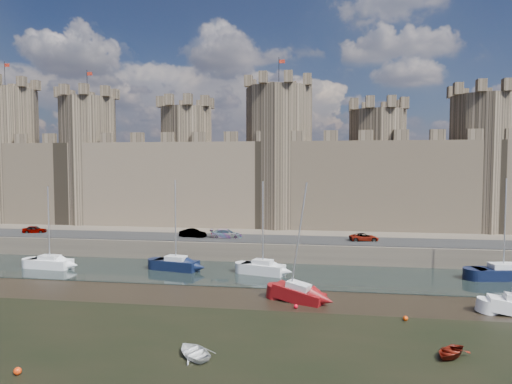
# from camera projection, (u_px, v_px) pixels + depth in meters

# --- Properties ---
(ground) EXTENTS (160.00, 160.00, 0.00)m
(ground) POSITION_uv_depth(u_px,v_px,m) (173.00, 360.00, 29.87)
(ground) COLOR black
(ground) RESTS_ON ground
(water_channel) EXTENTS (160.00, 12.00, 0.08)m
(water_channel) POSITION_uv_depth(u_px,v_px,m) (241.00, 273.00, 53.55)
(water_channel) COLOR black
(water_channel) RESTS_ON ground
(quay) EXTENTS (160.00, 60.00, 2.50)m
(quay) POSITION_uv_depth(u_px,v_px,m) (274.00, 224.00, 89.00)
(quay) COLOR #4C443A
(quay) RESTS_ON ground
(road) EXTENTS (160.00, 7.00, 0.10)m
(road) POSITION_uv_depth(u_px,v_px,m) (254.00, 239.00, 63.27)
(road) COLOR black
(road) RESTS_ON quay
(castle) EXTENTS (108.50, 11.00, 29.00)m
(castle) POSITION_uv_depth(u_px,v_px,m) (263.00, 171.00, 76.63)
(castle) COLOR #42382B
(castle) RESTS_ON quay
(car_0) EXTENTS (3.54, 2.16, 1.13)m
(car_0) POSITION_uv_depth(u_px,v_px,m) (35.00, 230.00, 68.49)
(car_0) COLOR gray
(car_0) RESTS_ON quay
(car_1) EXTENTS (3.97, 1.93, 1.25)m
(car_1) POSITION_uv_depth(u_px,v_px,m) (193.00, 233.00, 64.36)
(car_1) COLOR gray
(car_1) RESTS_ON quay
(car_2) EXTENTS (4.58, 2.23, 1.28)m
(car_2) POSITION_uv_depth(u_px,v_px,m) (226.00, 234.00, 63.86)
(car_2) COLOR gray
(car_2) RESTS_ON quay
(car_3) EXTENTS (4.15, 2.49, 1.08)m
(car_3) POSITION_uv_depth(u_px,v_px,m) (364.00, 237.00, 61.30)
(car_3) COLOR gray
(car_3) RESTS_ON quay
(sailboat_0) EXTENTS (5.55, 2.56, 10.08)m
(sailboat_0) POSITION_uv_depth(u_px,v_px,m) (50.00, 262.00, 56.09)
(sailboat_0) COLOR white
(sailboat_0) RESTS_ON ground
(sailboat_1) EXTENTS (5.76, 3.19, 10.90)m
(sailboat_1) POSITION_uv_depth(u_px,v_px,m) (176.00, 264.00, 55.06)
(sailboat_1) COLOR black
(sailboat_1) RESTS_ON ground
(sailboat_2) EXTENTS (5.36, 3.19, 10.83)m
(sailboat_2) POSITION_uv_depth(u_px,v_px,m) (263.00, 268.00, 52.96)
(sailboat_2) COLOR silver
(sailboat_2) RESTS_ON ground
(sailboat_3) EXTENTS (6.72, 3.47, 11.23)m
(sailboat_3) POSITION_uv_depth(u_px,v_px,m) (503.00, 272.00, 50.66)
(sailboat_3) COLOR black
(sailboat_3) RESTS_ON ground
(sailboat_4) EXTENTS (5.15, 3.57, 11.23)m
(sailboat_4) POSITION_uv_depth(u_px,v_px,m) (299.00, 293.00, 42.65)
(sailboat_4) COLOR maroon
(sailboat_4) RESTS_ON ground
(dinghy_2) EXTENTS (3.73, 3.73, 0.64)m
(dinghy_2) POSITION_uv_depth(u_px,v_px,m) (194.00, 352.00, 30.38)
(dinghy_2) COLOR silver
(dinghy_2) RESTS_ON ground
(dinghy_4) EXTENTS (3.28, 3.49, 0.59)m
(dinghy_4) POSITION_uv_depth(u_px,v_px,m) (450.00, 353.00, 30.39)
(dinghy_4) COLOR maroon
(dinghy_4) RESTS_ON ground
(buoy_1) EXTENTS (0.39, 0.39, 0.39)m
(buoy_1) POSITION_uv_depth(u_px,v_px,m) (296.00, 306.00, 40.59)
(buoy_1) COLOR red
(buoy_1) RESTS_ON ground
(buoy_3) EXTENTS (0.42, 0.42, 0.42)m
(buoy_3) POSITION_uv_depth(u_px,v_px,m) (405.00, 318.00, 37.39)
(buoy_3) COLOR #DC3D09
(buoy_3) RESTS_ON ground
(buoy_4) EXTENTS (0.47, 0.47, 0.47)m
(buoy_4) POSITION_uv_depth(u_px,v_px,m) (18.00, 371.00, 27.81)
(buoy_4) COLOR #F6380A
(buoy_4) RESTS_ON ground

